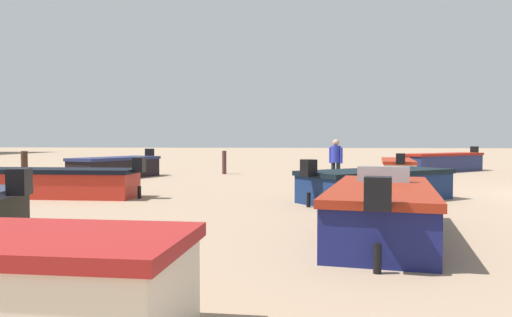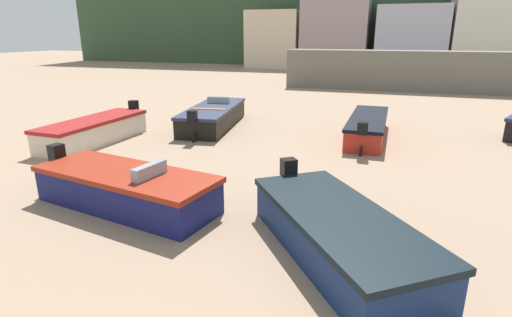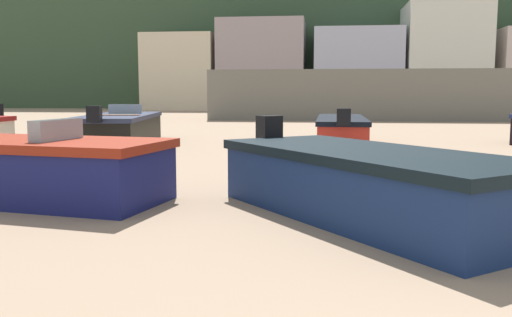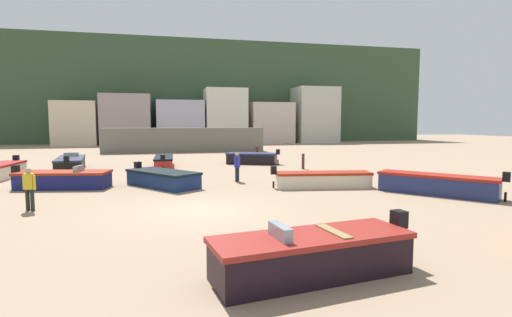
% 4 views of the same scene
% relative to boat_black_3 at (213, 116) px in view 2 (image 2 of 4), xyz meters
% --- Properties ---
extents(headland_hill, '(90.00, 32.00, 16.99)m').
position_rel_boat_black_3_xyz_m(headland_hill, '(7.79, 51.14, 8.06)').
color(headland_hill, '#364E34').
rests_on(headland_hill, ground).
extents(harbor_pier, '(17.75, 2.40, 2.71)m').
position_rel_boat_black_3_xyz_m(harbor_pier, '(8.57, 15.14, 0.92)').
color(harbor_pier, slate).
rests_on(harbor_pier, ground).
extents(townhouse_far_left, '(6.05, 5.17, 6.40)m').
position_rel_boat_black_3_xyz_m(townhouse_far_left, '(-6.19, 31.72, 2.76)').
color(townhouse_far_left, beige).
rests_on(townhouse_far_left, ground).
extents(townhouse_left, '(7.15, 5.62, 7.50)m').
position_rel_boat_black_3_xyz_m(townhouse_left, '(0.75, 31.95, 3.31)').
color(townhouse_left, '#A29092').
rests_on(townhouse_left, ground).
extents(townhouse_centre, '(7.08, 5.73, 6.68)m').
position_rel_boat_black_3_xyz_m(townhouse_centre, '(8.69, 32.00, 2.90)').
color(townhouse_centre, '#B1B3C9').
rests_on(townhouse_centre, ground).
extents(townhouse_centre_right, '(6.39, 6.39, 8.64)m').
position_rel_boat_black_3_xyz_m(townhouse_centre_right, '(15.72, 32.33, 3.88)').
color(townhouse_centre_right, silver).
rests_on(townhouse_centre_right, ground).
extents(boat_black_3, '(2.46, 5.55, 1.17)m').
position_rel_boat_black_3_xyz_m(boat_black_3, '(0.00, 0.00, 0.00)').
color(boat_black_3, black).
rests_on(boat_black_3, ground).
extents(boat_navy_4, '(3.90, 4.39, 1.14)m').
position_rel_boat_black_3_xyz_m(boat_navy_4, '(6.40, -8.91, -0.02)').
color(boat_navy_4, navy).
rests_on(boat_navy_4, ground).
extents(boat_navy_5, '(4.77, 2.35, 1.17)m').
position_rel_boat_black_3_xyz_m(boat_navy_5, '(1.55, -8.30, -0.00)').
color(boat_navy_5, navy).
rests_on(boat_navy_5, ground).
extents(boat_cream_6, '(1.61, 4.76, 1.20)m').
position_rel_boat_black_3_xyz_m(boat_cream_6, '(-3.00, -3.84, 0.01)').
color(boat_cream_6, beige).
rests_on(boat_cream_6, ground).
extents(boat_red_8, '(1.38, 5.32, 1.13)m').
position_rel_boat_black_3_xyz_m(boat_red_8, '(6.39, 0.08, -0.03)').
color(boat_red_8, red).
rests_on(boat_red_8, ground).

